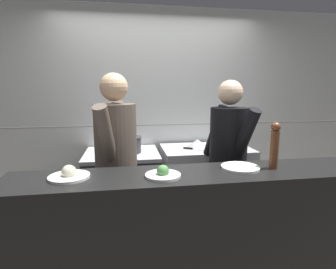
% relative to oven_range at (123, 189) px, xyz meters
% --- Properties ---
extents(wall_back_tiled, '(8.00, 0.06, 2.60)m').
position_rel_oven_range_xyz_m(wall_back_tiled, '(0.44, 0.40, 0.85)').
color(wall_back_tiled, silver).
rests_on(wall_back_tiled, ground_plane).
extents(oven_range, '(0.83, 0.71, 0.89)m').
position_rel_oven_range_xyz_m(oven_range, '(0.00, 0.00, 0.00)').
color(oven_range, '#38383D').
rests_on(oven_range, ground_plane).
extents(prep_counter, '(1.05, 0.65, 0.91)m').
position_rel_oven_range_xyz_m(prep_counter, '(1.00, -0.00, 0.01)').
color(prep_counter, '#B7BABF').
rests_on(prep_counter, ground_plane).
extents(pass_counter, '(2.63, 0.45, 1.05)m').
position_rel_oven_range_xyz_m(pass_counter, '(0.56, -1.29, 0.07)').
color(pass_counter, black).
rests_on(pass_counter, ground_plane).
extents(stock_pot, '(0.34, 0.34, 0.18)m').
position_rel_oven_range_xyz_m(stock_pot, '(0.06, -0.01, 0.54)').
color(stock_pot, '#2D2D33').
rests_on(stock_pot, oven_range).
extents(mixing_bowl_steel, '(0.27, 0.27, 0.10)m').
position_rel_oven_range_xyz_m(mixing_bowl_steel, '(0.90, 0.04, 0.51)').
color(mixing_bowl_steel, '#B7BABF').
rests_on(mixing_bowl_steel, prep_counter).
extents(chefs_knife, '(0.30, 0.20, 0.02)m').
position_rel_oven_range_xyz_m(chefs_knife, '(0.84, -0.08, 0.47)').
color(chefs_knife, '#B7BABF').
rests_on(chefs_knife, prep_counter).
extents(plated_dish_main, '(0.26, 0.26, 0.09)m').
position_rel_oven_range_xyz_m(plated_dish_main, '(-0.31, -1.27, 0.62)').
color(plated_dish_main, white).
rests_on(plated_dish_main, pass_counter).
extents(plated_dish_appetiser, '(0.23, 0.23, 0.08)m').
position_rel_oven_range_xyz_m(plated_dish_appetiser, '(0.29, -1.34, 0.62)').
color(plated_dish_appetiser, white).
rests_on(plated_dish_appetiser, pass_counter).
extents(plated_dish_dessert, '(0.27, 0.27, 0.02)m').
position_rel_oven_range_xyz_m(plated_dish_dessert, '(0.86, -1.25, 0.61)').
color(plated_dish_dessert, white).
rests_on(plated_dish_dessert, pass_counter).
extents(pepper_mill, '(0.07, 0.07, 0.33)m').
position_rel_oven_range_xyz_m(pepper_mill, '(1.09, -1.28, 0.77)').
color(pepper_mill, brown).
rests_on(pepper_mill, pass_counter).
extents(chef_head_cook, '(0.44, 0.76, 1.74)m').
position_rel_oven_range_xyz_m(chef_head_cook, '(-0.03, -0.74, 0.52)').
color(chef_head_cook, black).
rests_on(chef_head_cook, ground_plane).
extents(chef_sous, '(0.43, 0.73, 1.69)m').
position_rel_oven_range_xyz_m(chef_sous, '(0.99, -0.70, 0.49)').
color(chef_sous, black).
rests_on(chef_sous, ground_plane).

